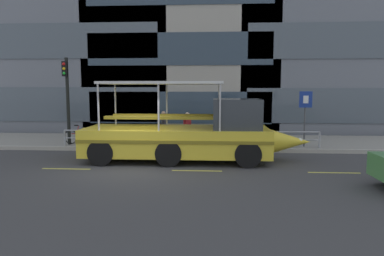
{
  "coord_description": "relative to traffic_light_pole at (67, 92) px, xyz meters",
  "views": [
    {
      "loc": [
        2.97,
        -12.86,
        2.91
      ],
      "look_at": [
        2.09,
        1.45,
        1.3
      ],
      "focal_mm": 32.52,
      "sensor_mm": 36.0,
      "label": 1
    }
  ],
  "objects": [
    {
      "name": "leaned_bicycle",
      "position": [
        0.52,
        0.25,
        -2.19
      ],
      "size": [
        1.74,
        0.46,
        0.96
      ],
      "color": "black",
      "rests_on": "sidewalk"
    },
    {
      "name": "pedestrian_near_bow",
      "position": [
        9.02,
        1.26,
        -1.56
      ],
      "size": [
        0.47,
        0.26,
        1.67
      ],
      "color": "black",
      "rests_on": "sidewalk"
    },
    {
      "name": "ground_plane",
      "position": [
        4.15,
        -3.71,
        -2.75
      ],
      "size": [
        120.0,
        120.0,
        0.0
      ],
      "primitive_type": "plane",
      "color": "#3D3D3F"
    },
    {
      "name": "duck_tour_boat",
      "position": [
        6.19,
        -2.6,
        -1.68
      ],
      "size": [
        9.25,
        2.69,
        3.2
      ],
      "color": "yellow",
      "rests_on": "ground_plane"
    },
    {
      "name": "pedestrian_mid_left",
      "position": [
        5.84,
        0.49,
        -1.6
      ],
      "size": [
        0.37,
        0.32,
        1.6
      ],
      "color": "#1E2338",
      "rests_on": "sidewalk"
    },
    {
      "name": "parking_sign",
      "position": [
        11.45,
        0.11,
        -0.79
      ],
      "size": [
        0.6,
        0.12,
        2.62
      ],
      "color": "#4C4F54",
      "rests_on": "sidewalk"
    },
    {
      "name": "curb_edge",
      "position": [
        4.15,
        -0.6,
        -2.66
      ],
      "size": [
        32.0,
        0.18,
        0.18
      ],
      "primitive_type": "cube",
      "color": "#B2ADA3",
      "rests_on": "ground_plane"
    },
    {
      "name": "traffic_light_pole",
      "position": [
        0.0,
        0.0,
        0.0
      ],
      "size": [
        0.24,
        0.46,
        4.25
      ],
      "color": "black",
      "rests_on": "sidewalk"
    },
    {
      "name": "lane_centreline",
      "position": [
        4.15,
        -4.41,
        -2.74
      ],
      "size": [
        25.8,
        0.12,
        0.01
      ],
      "color": "#DBD64C",
      "rests_on": "ground_plane"
    },
    {
      "name": "pedestrian_mid_right",
      "position": [
        4.57,
        1.04,
        -1.6
      ],
      "size": [
        0.24,
        0.45,
        1.61
      ],
      "color": "#47423D",
      "rests_on": "sidewalk"
    },
    {
      "name": "sidewalk",
      "position": [
        4.15,
        1.89,
        -2.66
      ],
      "size": [
        32.0,
        4.8,
        0.18
      ],
      "primitive_type": "cube",
      "color": "gray",
      "rests_on": "ground_plane"
    },
    {
      "name": "curb_guardrail",
      "position": [
        5.99,
        -0.26,
        -2.05
      ],
      "size": [
        12.23,
        0.09,
        0.78
      ],
      "color": "#9EA0A8",
      "rests_on": "sidewalk"
    }
  ]
}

